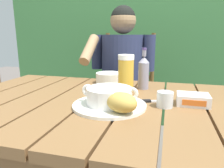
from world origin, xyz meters
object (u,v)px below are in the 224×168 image
(beer_glass, at_px, (126,73))
(soup_bowl, at_px, (109,95))
(bread_roll, at_px, (122,102))
(butter_tub, at_px, (193,100))
(chair_near_diner, at_px, (126,98))
(person_eating, at_px, (121,76))
(beer_bottle, at_px, (144,72))
(table_knife, at_px, (150,101))
(serving_plate, at_px, (109,105))
(diner_bowl, at_px, (109,78))
(water_glass_small, at_px, (165,99))

(beer_glass, bearing_deg, soup_bowl, -93.39)
(bread_roll, bearing_deg, butter_tub, 36.15)
(chair_near_diner, relative_size, soup_bowl, 4.51)
(chair_near_diner, height_order, person_eating, person_eating)
(beer_bottle, bearing_deg, table_knife, -75.66)
(soup_bowl, bearing_deg, serving_plate, 0.00)
(chair_near_diner, relative_size, beer_glass, 5.61)
(diner_bowl, bearing_deg, person_eating, 90.47)
(serving_plate, xyz_separation_m, bread_roll, (0.07, -0.08, 0.04))
(person_eating, bearing_deg, table_knife, -67.29)
(soup_bowl, height_order, water_glass_small, soup_bowl)
(person_eating, distance_m, serving_plate, 0.77)
(water_glass_small, height_order, butter_tub, water_glass_small)
(person_eating, bearing_deg, serving_plate, -80.91)
(bread_roll, distance_m, beer_glass, 0.34)
(person_eating, relative_size, beer_bottle, 5.68)
(beer_bottle, height_order, diner_bowl, beer_bottle)
(water_glass_small, bearing_deg, butter_tub, 26.97)
(person_eating, relative_size, water_glass_small, 19.05)
(person_eating, xyz_separation_m, table_knife, (0.27, -0.66, 0.02))
(serving_plate, xyz_separation_m, beer_glass, (0.02, 0.26, 0.09))
(beer_glass, bearing_deg, beer_bottle, 41.52)
(bread_roll, relative_size, table_knife, 1.05)
(soup_bowl, height_order, beer_bottle, beer_bottle)
(table_knife, bearing_deg, bread_roll, -115.36)
(serving_plate, height_order, water_glass_small, water_glass_small)
(butter_tub, height_order, table_knife, butter_tub)
(water_glass_small, bearing_deg, chair_near_diner, 110.19)
(soup_bowl, distance_m, beer_glass, 0.26)
(chair_near_diner, height_order, butter_tub, chair_near_diner)
(serving_plate, xyz_separation_m, diner_bowl, (-0.12, 0.41, 0.02))
(beer_bottle, xyz_separation_m, table_knife, (0.06, -0.22, -0.09))
(diner_bowl, bearing_deg, table_knife, -48.70)
(water_glass_small, height_order, table_knife, water_glass_small)
(person_eating, distance_m, beer_bottle, 0.50)
(person_eating, relative_size, beer_glass, 6.65)
(serving_plate, relative_size, bread_roll, 2.01)
(person_eating, bearing_deg, beer_bottle, -63.29)
(soup_bowl, xyz_separation_m, beer_glass, (0.02, 0.26, 0.05))
(water_glass_small, bearing_deg, table_knife, 141.42)
(bread_roll, height_order, table_knife, bread_roll)
(bread_roll, bearing_deg, person_eating, 102.69)
(chair_near_diner, height_order, serving_plate, chair_near_diner)
(beer_glass, distance_m, butter_tub, 0.35)
(person_eating, xyz_separation_m, beer_bottle, (0.22, -0.43, 0.11))
(water_glass_small, height_order, diner_bowl, same)
(butter_tub, xyz_separation_m, table_knife, (-0.17, -0.01, -0.02))
(bread_roll, distance_m, diner_bowl, 0.53)
(serving_plate, bearing_deg, person_eating, 99.09)
(person_eating, xyz_separation_m, beer_glass, (0.14, -0.50, 0.11))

